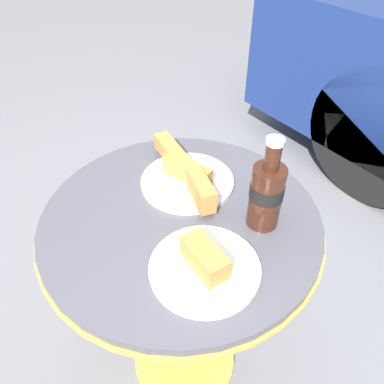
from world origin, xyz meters
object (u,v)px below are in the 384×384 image
Objects in this scene: lunch_plate_near at (186,175)px; cola_bottle_left at (266,193)px; bistro_table at (182,263)px; lunch_plate_far at (205,265)px.

cola_bottle_left is at bearing 15.17° from lunch_plate_near.
lunch_plate_far is (0.15, -0.05, 0.18)m from bistro_table.
bistro_table is 2.39× the size of lunch_plate_near.
lunch_plate_far is at bearing -27.60° from lunch_plate_near.
lunch_plate_near is at bearing 138.49° from bistro_table.
lunch_plate_far reaches higher than bistro_table.
cola_bottle_left is 0.73× the size of lunch_plate_near.
cola_bottle_left is 0.19m from lunch_plate_far.
bistro_table is at bearing -133.02° from cola_bottle_left.
lunch_plate_near is (-0.08, 0.07, 0.19)m from bistro_table.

